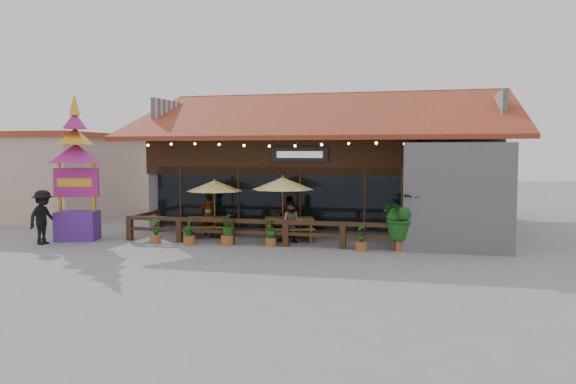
% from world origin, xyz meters
% --- Properties ---
extents(ground, '(100.00, 100.00, 0.00)m').
position_xyz_m(ground, '(0.00, 0.00, 0.00)').
color(ground, gray).
rests_on(ground, ground).
extents(restaurant_building, '(15.50, 14.73, 6.09)m').
position_xyz_m(restaurant_building, '(0.26, 6.61, 2.21)').
color(restaurant_building, '#B6B6BB').
rests_on(restaurant_building, ground).
extents(patio_railing, '(10.00, 2.60, 0.92)m').
position_xyz_m(patio_railing, '(-2.25, -0.27, 0.61)').
color(patio_railing, '#402516').
rests_on(patio_railing, ground).
extents(neighbor_building, '(8.40, 8.40, 4.22)m').
position_xyz_m(neighbor_building, '(-15.00, 6.00, 2.14)').
color(neighbor_building, beige).
rests_on(neighbor_building, ground).
extents(umbrella_left, '(2.77, 2.77, 2.29)m').
position_xyz_m(umbrella_left, '(-3.62, 0.79, 2.00)').
color(umbrella_left, brown).
rests_on(umbrella_left, ground).
extents(umbrella_right, '(2.62, 2.62, 2.44)m').
position_xyz_m(umbrella_right, '(-0.88, 0.60, 2.13)').
color(umbrella_right, brown).
rests_on(umbrella_right, ground).
extents(picnic_table_left, '(1.93, 1.77, 0.78)m').
position_xyz_m(picnic_table_left, '(-3.96, 0.96, 0.52)').
color(picnic_table_left, brown).
rests_on(picnic_table_left, ground).
extents(picnic_table_right, '(2.16, 1.99, 0.86)m').
position_xyz_m(picnic_table_right, '(-0.70, 0.84, 0.58)').
color(picnic_table_right, brown).
rests_on(picnic_table_right, ground).
extents(thai_sign_tower, '(2.68, 2.68, 5.86)m').
position_xyz_m(thai_sign_tower, '(-8.43, -0.90, 3.10)').
color(thai_sign_tower, '#55268D').
rests_on(thai_sign_tower, ground).
extents(tropical_plant, '(1.77, 1.68, 1.93)m').
position_xyz_m(tropical_plant, '(3.44, -0.39, 1.10)').
color(tropical_plant, '#965429').
rests_on(tropical_plant, ground).
extents(diner_a, '(0.72, 0.66, 1.66)m').
position_xyz_m(diner_a, '(-4.08, 1.28, 0.83)').
color(diner_a, '#3B2412').
rests_on(diner_a, ground).
extents(diner_b, '(0.81, 0.67, 1.52)m').
position_xyz_m(diner_b, '(-0.47, 0.32, 0.76)').
color(diner_b, '#3B2412').
rests_on(diner_b, ground).
extents(diner_c, '(0.93, 0.40, 1.58)m').
position_xyz_m(diner_c, '(-0.89, 1.72, 0.79)').
color(diner_c, '#3B2412').
rests_on(diner_c, ground).
extents(pedestrian, '(0.83, 1.32, 1.95)m').
position_xyz_m(pedestrian, '(-9.04, -2.05, 0.97)').
color(pedestrian, black).
rests_on(pedestrian, ground).
extents(planter_a, '(0.38, 0.38, 0.92)m').
position_xyz_m(planter_a, '(-5.27, -0.87, 0.39)').
color(planter_a, '#965429').
rests_on(planter_a, ground).
extents(planter_b, '(0.41, 0.41, 1.01)m').
position_xyz_m(planter_b, '(-3.90, -1.00, 0.46)').
color(planter_b, '#965429').
rests_on(planter_b, ground).
extents(planter_c, '(0.87, 0.85, 1.09)m').
position_xyz_m(planter_c, '(-2.59, -0.70, 0.61)').
color(planter_c, '#965429').
rests_on(planter_c, ground).
extents(planter_d, '(0.50, 0.50, 0.94)m').
position_xyz_m(planter_d, '(-1.01, -0.62, 0.45)').
color(planter_d, '#965429').
rests_on(planter_d, ground).
extents(planter_e, '(0.38, 0.39, 0.92)m').
position_xyz_m(planter_e, '(2.16, -0.79, 0.39)').
color(planter_e, '#965429').
rests_on(planter_e, ground).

